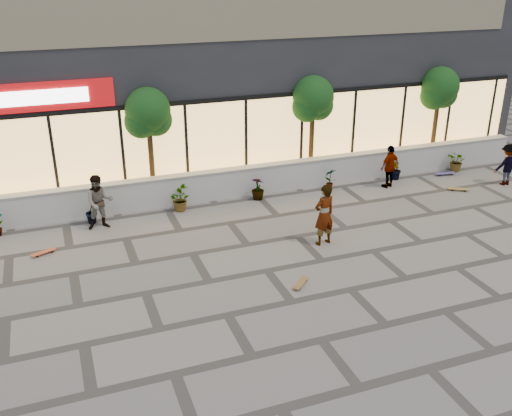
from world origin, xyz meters
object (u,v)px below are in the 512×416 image
object	(u,v)px
skater_left	(99,202)
skateboard_right_near	(458,189)
skateboard_left	(44,252)
tree_east	(439,91)
tree_midwest	(148,115)
skater_center	(324,215)
tree_mideast	(313,101)
skater_right_far	(507,165)
skateboard_center	(301,283)
skateboard_right_far	(445,173)
skater_right_near	(390,166)

from	to	relation	value
skater_left	skateboard_right_near	size ratio (longest dim) A/B	2.44
skateboard_left	tree_east	bearing A→B (deg)	-9.76
tree_midwest	skater_center	xyz separation A→B (m)	(3.99, -5.13, -2.06)
tree_midwest	skateboard_left	bearing A→B (deg)	-141.36
tree_mideast	skater_center	world-z (taller)	tree_mideast
tree_east	skateboard_right_near	bearing A→B (deg)	-108.22
tree_midwest	tree_east	bearing A→B (deg)	0.00
skater_left	skater_right_far	xyz separation A→B (m)	(14.51, -1.32, -0.09)
skater_left	skateboard_center	xyz separation A→B (m)	(4.37, -5.30, -0.80)
skateboard_right_near	skater_center	bearing A→B (deg)	-132.97
tree_midwest	skater_center	bearing A→B (deg)	-52.11
skateboard_right_near	skateboard_right_far	world-z (taller)	skateboard_right_far
skater_left	skateboard_right_near	xyz separation A→B (m)	(12.48, -1.28, -0.79)
skateboard_center	skateboard_right_far	size ratio (longest dim) A/B	0.75
skateboard_left	skateboard_right_far	distance (m)	14.90
skateboard_center	skateboard_right_far	world-z (taller)	skateboard_right_far
tree_mideast	skater_center	distance (m)	5.88
skateboard_left	tree_mideast	bearing A→B (deg)	-3.80
skater_center	skateboard_right_far	xyz separation A→B (m)	(7.10, 3.63, -0.85)
tree_midwest	skater_left	bearing A→B (deg)	-138.36
skater_right_far	skateboard_right_far	bearing A→B (deg)	-46.61
skateboard_center	skater_right_near	bearing A→B (deg)	-2.48
skateboard_center	skateboard_left	bearing A→B (deg)	102.34
tree_east	skater_right_far	world-z (taller)	tree_east
skater_center	skateboard_left	xyz separation A→B (m)	(-7.73, 2.14, -0.86)
tree_midwest	skateboard_center	xyz separation A→B (m)	(2.40, -7.06, -2.92)
skater_right_near	skateboard_center	world-z (taller)	skater_right_near
tree_east	skater_right_near	world-z (taller)	tree_east
skateboard_left	skateboard_right_near	size ratio (longest dim) A/B	1.01
tree_east	skater_left	size ratio (longest dim) A/B	2.26
tree_mideast	tree_east	size ratio (longest dim) A/B	1.00
skateboard_center	skateboard_right_near	bearing A→B (deg)	-17.66
tree_east	skater_right_near	xyz separation A→B (m)	(-3.18, -1.80, -2.19)
tree_east	skater_center	distance (m)	9.32
tree_mideast	skater_left	bearing A→B (deg)	-167.57
tree_mideast	skateboard_right_near	bearing A→B (deg)	-34.02
skater_center	tree_east	bearing A→B (deg)	-157.51
tree_mideast	skater_right_near	size ratio (longest dim) A/B	2.47
skater_right_near	skater_right_far	size ratio (longest dim) A/B	1.02
tree_midwest	skateboard_center	world-z (taller)	tree_midwest
skater_right_far	skateboard_center	world-z (taller)	skater_right_far
tree_mideast	skater_left	distance (m)	8.44
tree_east	skateboard_left	bearing A→B (deg)	-168.90
tree_east	tree_midwest	bearing A→B (deg)	180.00
skater_left	skateboard_right_near	distance (m)	12.57
skateboard_center	skateboard_left	size ratio (longest dim) A/B	0.88
tree_mideast	skateboard_right_near	world-z (taller)	tree_mideast
skater_right_far	skateboard_center	size ratio (longest dim) A/B	2.48
tree_east	skater_left	xyz separation A→B (m)	(-13.48, -1.76, -2.12)
tree_midwest	skater_right_near	size ratio (longest dim) A/B	2.47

